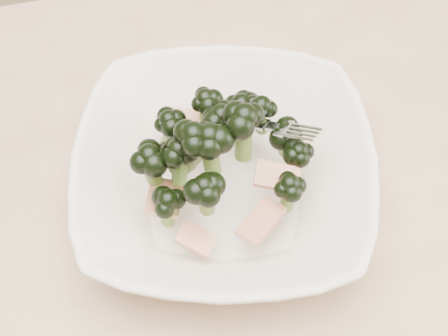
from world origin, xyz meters
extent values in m
cube|color=tan|center=(0.00, 0.00, 0.73)|extent=(1.20, 0.80, 0.04)
cylinder|color=tan|center=(0.55, 0.35, 0.35)|extent=(0.06, 0.06, 0.71)
imported|color=beige|center=(0.09, 0.05, 0.79)|extent=(0.36, 0.36, 0.07)
cylinder|color=#4A6822|center=(0.08, 0.12, 0.81)|extent=(0.02, 0.02, 0.05)
ellipsoid|color=black|center=(0.08, 0.12, 0.84)|extent=(0.03, 0.03, 0.03)
cylinder|color=#4A6822|center=(0.16, 0.05, 0.80)|extent=(0.02, 0.02, 0.04)
ellipsoid|color=black|center=(0.16, 0.05, 0.82)|extent=(0.03, 0.03, 0.03)
cylinder|color=#4A6822|center=(0.02, 0.06, 0.81)|extent=(0.02, 0.02, 0.05)
ellipsoid|color=black|center=(0.02, 0.06, 0.84)|extent=(0.04, 0.04, 0.03)
cylinder|color=#4A6822|center=(0.11, 0.06, 0.84)|extent=(0.02, 0.03, 0.05)
ellipsoid|color=black|center=(0.11, 0.06, 0.87)|extent=(0.04, 0.04, 0.03)
cylinder|color=#4A6822|center=(0.13, 0.11, 0.80)|extent=(0.02, 0.02, 0.04)
ellipsoid|color=black|center=(0.13, 0.11, 0.82)|extent=(0.03, 0.03, 0.02)
cylinder|color=#4A6822|center=(0.04, 0.07, 0.81)|extent=(0.02, 0.02, 0.03)
ellipsoid|color=black|center=(0.04, 0.07, 0.82)|extent=(0.03, 0.03, 0.02)
cylinder|color=#4A6822|center=(0.12, 0.11, 0.80)|extent=(0.02, 0.02, 0.04)
ellipsoid|color=black|center=(0.12, 0.11, 0.82)|extent=(0.04, 0.04, 0.03)
cylinder|color=#4A6822|center=(0.06, 0.01, 0.82)|extent=(0.02, 0.02, 0.04)
ellipsoid|color=black|center=(0.06, 0.01, 0.84)|extent=(0.04, 0.04, 0.03)
cylinder|color=#4A6822|center=(0.09, 0.09, 0.82)|extent=(0.02, 0.02, 0.04)
ellipsoid|color=black|center=(0.09, 0.09, 0.84)|extent=(0.04, 0.04, 0.03)
cylinder|color=#4A6822|center=(0.07, 0.05, 0.84)|extent=(0.02, 0.03, 0.05)
ellipsoid|color=black|center=(0.07, 0.05, 0.87)|extent=(0.04, 0.04, 0.03)
cylinder|color=#4A6822|center=(0.16, 0.07, 0.80)|extent=(0.02, 0.02, 0.04)
ellipsoid|color=black|center=(0.16, 0.07, 0.82)|extent=(0.04, 0.04, 0.03)
cylinder|color=#4A6822|center=(0.04, 0.11, 0.80)|extent=(0.03, 0.02, 0.05)
ellipsoid|color=black|center=(0.04, 0.11, 0.83)|extent=(0.03, 0.03, 0.03)
cylinder|color=#4A6822|center=(0.14, 0.10, 0.80)|extent=(0.02, 0.02, 0.04)
ellipsoid|color=black|center=(0.14, 0.10, 0.83)|extent=(0.04, 0.04, 0.03)
cylinder|color=#4A6822|center=(0.03, 0.02, 0.80)|extent=(0.02, 0.02, 0.04)
ellipsoid|color=black|center=(0.03, 0.02, 0.82)|extent=(0.04, 0.04, 0.03)
cylinder|color=#4A6822|center=(0.06, 0.05, 0.83)|extent=(0.03, 0.03, 0.06)
ellipsoid|color=black|center=(0.06, 0.05, 0.87)|extent=(0.04, 0.04, 0.03)
cylinder|color=#4A6822|center=(0.05, 0.05, 0.82)|extent=(0.02, 0.03, 0.05)
ellipsoid|color=black|center=(0.05, 0.05, 0.85)|extent=(0.04, 0.04, 0.03)
cylinder|color=#4A6822|center=(0.05, 0.06, 0.81)|extent=(0.02, 0.02, 0.04)
ellipsoid|color=black|center=(0.05, 0.06, 0.84)|extent=(0.03, 0.03, 0.03)
cylinder|color=#4A6822|center=(0.14, 0.01, 0.80)|extent=(0.01, 0.02, 0.04)
ellipsoid|color=black|center=(0.14, 0.01, 0.82)|extent=(0.03, 0.03, 0.03)
cube|color=#9C3522|center=(0.06, 0.12, 0.80)|extent=(0.05, 0.04, 0.01)
cube|color=#9C3522|center=(0.05, 0.11, 0.79)|extent=(0.03, 0.04, 0.02)
cube|color=#9C3522|center=(0.05, -0.01, 0.79)|extent=(0.04, 0.04, 0.02)
cube|color=#9C3522|center=(0.11, -0.01, 0.79)|extent=(0.05, 0.05, 0.01)
cube|color=#9C3522|center=(0.13, 0.03, 0.81)|extent=(0.05, 0.04, 0.02)
cube|color=#9C3522|center=(0.02, 0.04, 0.79)|extent=(0.05, 0.05, 0.02)
camera|label=1|loc=(0.01, -0.27, 1.32)|focal=50.00mm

